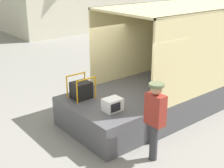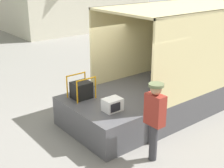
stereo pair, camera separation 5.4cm
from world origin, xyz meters
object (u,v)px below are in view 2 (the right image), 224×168
at_px(microwave, 112,105).
at_px(box_truck, 209,68).
at_px(worker_person, 155,114).
at_px(portable_generator, 82,90).

bearing_deg(microwave, box_truck, 6.10).
bearing_deg(box_truck, worker_person, -158.55).
relative_size(box_truck, portable_generator, 11.28).
bearing_deg(microwave, portable_generator, 96.58).
xyz_separation_m(microwave, worker_person, (0.17, -1.23, 0.17)).
distance_m(microwave, worker_person, 1.25).
height_order(microwave, worker_person, worker_person).
xyz_separation_m(box_truck, portable_generator, (-4.67, 0.64, 0.15)).
bearing_deg(box_truck, portable_generator, 172.15).
height_order(portable_generator, worker_person, worker_person).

